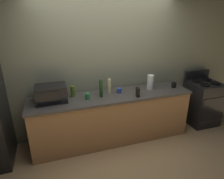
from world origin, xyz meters
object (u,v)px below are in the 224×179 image
object	(u,v)px
bottle_hand_soap	(109,86)
mug_black	(174,85)
cordless_phone	(138,92)
stove_range	(202,102)
microwave	(51,94)
mug_green	(87,96)
mug_blue	(119,90)
paper_towel_roll	(150,82)
bottle_wine	(101,89)
bottle_olive_oil	(73,91)

from	to	relation	value
bottle_hand_soap	mug_black	xyz separation A→B (m)	(1.25, -0.12, -0.08)
cordless_phone	mug_black	world-z (taller)	cordless_phone
stove_range	microwave	bearing A→B (deg)	179.08
mug_green	mug_blue	bearing A→B (deg)	8.48
microwave	paper_towel_roll	bearing A→B (deg)	0.07
paper_towel_roll	cordless_phone	bearing A→B (deg)	-146.34
stove_range	paper_towel_roll	distance (m)	1.37
mug_black	microwave	bearing A→B (deg)	178.32
bottle_wine	mug_green	distance (m)	0.26
stove_range	mug_green	xyz separation A→B (m)	(-2.44, -0.04, 0.49)
cordless_phone	bottle_olive_oil	distance (m)	1.10
microwave	mug_blue	distance (m)	1.16
mug_black	mug_green	distance (m)	1.67
stove_range	mug_green	bearing A→B (deg)	-179.16
paper_towel_roll	mug_blue	distance (m)	0.61
bottle_olive_oil	mug_green	world-z (taller)	bottle_olive_oil
microwave	paper_towel_roll	world-z (taller)	same
mug_black	mug_blue	xyz separation A→B (m)	(-1.08, 0.07, -0.01)
microwave	paper_towel_roll	xyz separation A→B (m)	(1.76, 0.00, 0.00)
stove_range	bottle_wine	distance (m)	2.28
bottle_hand_soap	mug_green	world-z (taller)	bottle_hand_soap
paper_towel_roll	mug_black	bearing A→B (deg)	-8.17
stove_range	cordless_phone	size ratio (longest dim) A/B	7.20
bottle_olive_oil	mug_black	bearing A→B (deg)	-5.08
stove_range	mug_black	xyz separation A→B (m)	(-0.77, -0.02, 0.49)
bottle_olive_oil	mug_black	distance (m)	1.89
stove_range	bottle_wine	world-z (taller)	bottle_wine
cordless_phone	mug_black	distance (m)	0.85
bottle_hand_soap	paper_towel_roll	bearing A→B (deg)	-3.52
paper_towel_roll	mug_green	world-z (taller)	paper_towel_roll
mug_green	mug_black	bearing A→B (deg)	0.63
bottle_wine	mug_black	bearing A→B (deg)	0.23
cordless_phone	mug_green	distance (m)	0.85
bottle_hand_soap	mug_blue	world-z (taller)	bottle_hand_soap
paper_towel_roll	bottle_hand_soap	xyz separation A→B (m)	(-0.78, 0.05, -0.00)
paper_towel_roll	mug_black	distance (m)	0.48
bottle_olive_oil	mug_green	distance (m)	0.28
bottle_hand_soap	bottle_olive_oil	size ratio (longest dim) A/B	1.40
bottle_olive_oil	microwave	bearing A→B (deg)	-163.80
bottle_wine	mug_black	world-z (taller)	bottle_wine
bottle_olive_oil	mug_blue	xyz separation A→B (m)	(0.81, -0.10, -0.05)
bottle_hand_soap	mug_green	xyz separation A→B (m)	(-0.42, -0.13, -0.08)
cordless_phone	mug_green	world-z (taller)	cordless_phone
paper_towel_roll	mug_black	world-z (taller)	paper_towel_roll
bottle_wine	mug_blue	world-z (taller)	bottle_wine
bottle_hand_soap	mug_black	bearing A→B (deg)	-5.29
microwave	mug_blue	size ratio (longest dim) A/B	5.53
mug_green	bottle_olive_oil	bearing A→B (deg)	138.77
paper_towel_roll	bottle_wine	bearing A→B (deg)	-175.61
cordless_phone	bottle_olive_oil	xyz separation A→B (m)	(-1.05, 0.34, 0.02)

